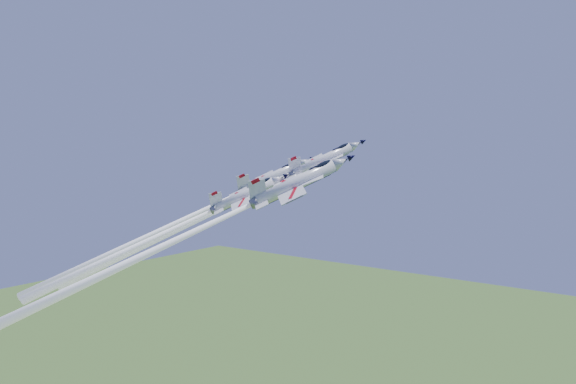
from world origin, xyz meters
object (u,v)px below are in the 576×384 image
Objects in this scene: jet_right at (166,245)px; jet_left at (175,224)px; jet_slot at (162,234)px; jet_lead at (220,209)px.

jet_left is at bearing 175.83° from jet_right.
jet_left is 9.36m from jet_slot.
jet_left is 0.85× the size of jet_right.
jet_right is at bearing -62.08° from jet_lead.
jet_lead reaches higher than jet_left.
jet_left is 14.47m from jet_right.
jet_lead is 0.98× the size of jet_left.
jet_right is at bearing 9.06° from jet_slot.
jet_lead is at bearing 86.88° from jet_slot.
jet_lead is 1.22× the size of jet_slot.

